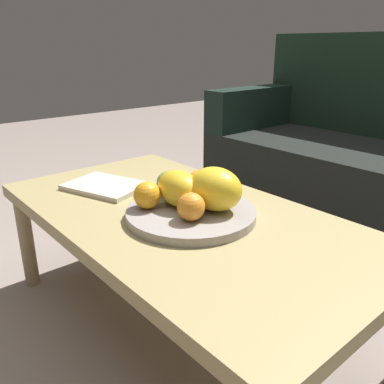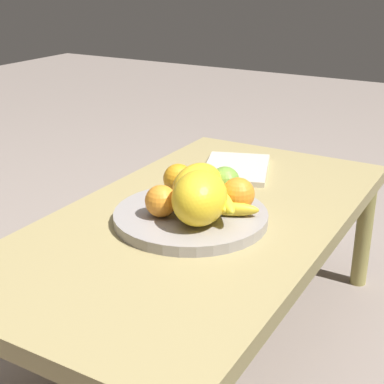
# 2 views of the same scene
# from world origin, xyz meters

# --- Properties ---
(ground_plane) EXTENTS (8.00, 8.00, 0.00)m
(ground_plane) POSITION_xyz_m (0.00, 0.00, 0.00)
(ground_plane) COLOR gray
(coffee_table) EXTENTS (1.18, 0.63, 0.39)m
(coffee_table) POSITION_xyz_m (0.00, 0.00, 0.35)
(coffee_table) COLOR tan
(coffee_table) RESTS_ON ground_plane
(fruit_bowl) EXTENTS (0.36, 0.36, 0.03)m
(fruit_bowl) POSITION_xyz_m (0.04, 0.00, 0.40)
(fruit_bowl) COLOR #9A9390
(fruit_bowl) RESTS_ON coffee_table
(melon_large_front) EXTENTS (0.16, 0.11, 0.10)m
(melon_large_front) POSITION_xyz_m (-0.00, -0.01, 0.46)
(melon_large_front) COLOR yellow
(melon_large_front) RESTS_ON fruit_bowl
(melon_smaller_beside) EXTENTS (0.18, 0.16, 0.12)m
(melon_smaller_beside) POSITION_xyz_m (0.09, 0.05, 0.47)
(melon_smaller_beside) COLOR yellow
(melon_smaller_beside) RESTS_ON fruit_bowl
(orange_front) EXTENTS (0.08, 0.08, 0.08)m
(orange_front) POSITION_xyz_m (-0.04, -0.09, 0.45)
(orange_front) COLOR orange
(orange_front) RESTS_ON fruit_bowl
(orange_left) EXTENTS (0.07, 0.07, 0.07)m
(orange_left) POSITION_xyz_m (0.10, -0.05, 0.45)
(orange_left) COLOR orange
(orange_left) RESTS_ON fruit_bowl
(orange_right) EXTENTS (0.08, 0.08, 0.08)m
(orange_right) POSITION_xyz_m (-0.02, 0.09, 0.45)
(orange_right) COLOR orange
(orange_right) RESTS_ON fruit_bowl
(apple_front) EXTENTS (0.07, 0.07, 0.07)m
(apple_front) POSITION_xyz_m (-0.09, 0.02, 0.45)
(apple_front) COLOR #71A33C
(apple_front) RESTS_ON fruit_bowl
(banana_bunch) EXTENTS (0.14, 0.16, 0.06)m
(banana_bunch) POSITION_xyz_m (0.03, 0.07, 0.44)
(banana_bunch) COLOR gold
(banana_bunch) RESTS_ON fruit_bowl
(magazine) EXTENTS (0.30, 0.25, 0.02)m
(magazine) POSITION_xyz_m (-0.33, -0.06, 0.40)
(magazine) COLOR beige
(magazine) RESTS_ON coffee_table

